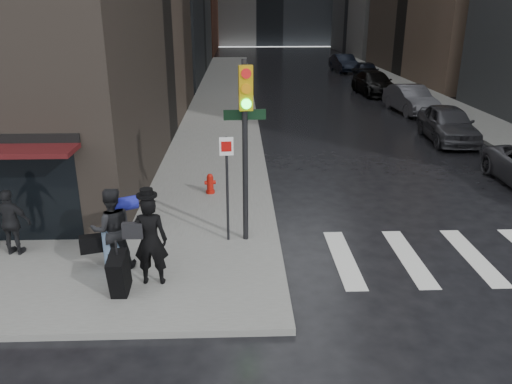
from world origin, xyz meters
TOP-DOWN VIEW (x-y plane):
  - ground at (0.00, 0.00)m, footprint 140.00×140.00m
  - sidewalk_left at (0.00, 27.00)m, footprint 4.00×50.00m
  - sidewalk_right at (13.50, 27.00)m, footprint 3.00×50.00m
  - crosswalk at (7.50, 1.00)m, footprint 8.50×3.00m
  - man_overcoat at (-1.02, -0.30)m, footprint 1.13×1.09m
  - man_jeans at (-1.87, 0.51)m, footprint 1.40×0.96m
  - man_greycoat at (-4.42, 1.27)m, footprint 0.99×0.51m
  - traffic_light at (1.10, 1.79)m, footprint 1.12×0.54m
  - fire_hydrant at (0.05, 5.30)m, footprint 0.37×0.28m
  - parked_car_1 at (10.46, 12.18)m, footprint 2.28×4.85m
  - parked_car_2 at (10.92, 18.77)m, footprint 2.05×4.82m
  - parked_car_3 at (10.51, 25.36)m, footprint 2.50×5.46m
  - parked_car_4 at (11.57, 31.95)m, footprint 2.31×4.77m
  - parked_car_5 at (11.03, 38.54)m, footprint 2.15×4.99m

SIDE VIEW (x-z plane):
  - ground at x=0.00m, z-range 0.00..0.00m
  - crosswalk at x=7.50m, z-range 0.00..0.01m
  - sidewalk_left at x=0.00m, z-range 0.00..0.15m
  - sidewalk_right at x=13.50m, z-range 0.00..0.15m
  - fire_hydrant at x=0.05m, z-range 0.12..0.76m
  - parked_car_2 at x=10.92m, z-range 0.00..1.55m
  - parked_car_3 at x=10.51m, z-range 0.00..1.55m
  - parked_car_4 at x=11.57m, z-range 0.00..1.57m
  - parked_car_5 at x=11.03m, z-range 0.00..1.60m
  - parked_car_1 at x=10.46m, z-range 0.00..1.61m
  - man_greycoat at x=-4.42m, z-range 0.15..1.78m
  - man_overcoat at x=-1.02m, z-range -0.02..2.16m
  - man_jeans at x=-1.87m, z-range 0.15..2.07m
  - traffic_light at x=1.10m, z-range 0.80..5.29m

